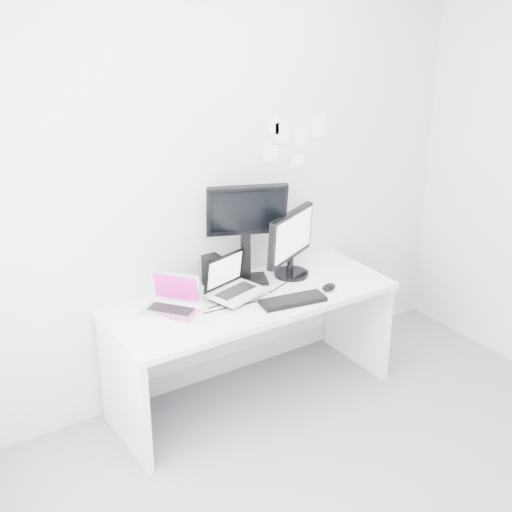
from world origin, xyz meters
The scene contains 16 objects.
ground centered at (0.00, 0.00, 0.00)m, with size 3.60×3.60×0.00m, color slate.
back_wall centered at (0.00, 1.60, 1.35)m, with size 3.60×3.60×0.00m, color #B4B6B8.
desk centered at (0.00, 1.25, 0.36)m, with size 1.80×0.70×0.73m, color silver.
macbook centered at (-0.52, 1.32, 0.85)m, with size 0.32×0.24×0.24m, color silver.
speaker centered at (-0.12, 1.52, 0.83)m, with size 0.10×0.10×0.20m, color black.
dell_laptop centered at (-0.09, 1.27, 0.87)m, with size 0.33×0.25×0.27m, color silver.
rear_monitor centered at (0.09, 1.45, 1.07)m, with size 0.50×0.18×0.68m, color black.
samsung_monitor centered at (0.39, 1.37, 0.96)m, with size 0.50×0.23×0.45m, color black.
keyboard centered at (0.16, 1.04, 0.74)m, with size 0.40×0.14×0.03m, color black.
mouse centered at (0.46, 1.07, 0.75)m, with size 0.11×0.07×0.04m, color black.
wall_note_0 centered at (0.45, 1.59, 1.62)m, with size 0.10×0.00×0.14m, color white.
wall_note_1 centered at (0.60, 1.59, 1.58)m, with size 0.09×0.00×0.13m, color white.
wall_note_2 centered at (0.75, 1.59, 1.63)m, with size 0.10×0.00×0.14m, color white.
wall_note_3 centered at (0.58, 1.59, 1.42)m, with size 0.11×0.00×0.08m, color white.
wall_note_4 centered at (0.37, 1.59, 1.50)m, with size 0.12×0.00×0.11m, color white.
wall_note_5 centered at (0.39, 1.59, 1.68)m, with size 0.08×0.00×0.13m, color white.
Camera 1 is at (-2.11, -2.04, 2.62)m, focal length 49.70 mm.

